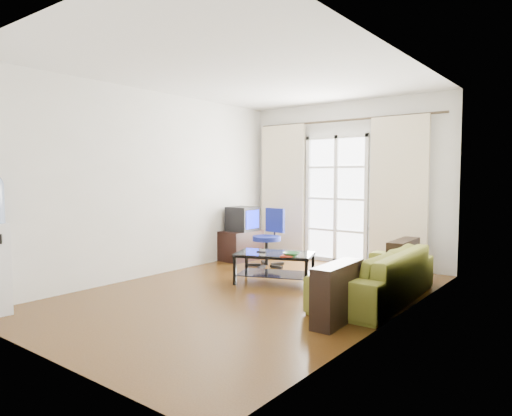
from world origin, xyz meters
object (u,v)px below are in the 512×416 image
Objects in this scene: tv_stand at (241,245)px; task_chair at (268,250)px; sofa at (376,274)px; coffee_table at (275,264)px; crt_tv at (242,219)px.

task_chair is at bearing -10.93° from tv_stand.
sofa is 2.23× the size of task_chair.
tv_stand is (-1.47, 1.05, -0.01)m from coffee_table.
task_chair is (-0.73, 0.85, 0.01)m from coffee_table.
coffee_table is 1.68× the size of tv_stand.
task_chair is (-2.16, 0.80, -0.02)m from sofa.
sofa is at bearing -22.44° from crt_tv.
task_chair reaches higher than tv_stand.
coffee_table is 1.25× the size of task_chair.
sofa is at bearing -14.56° from tv_stand.
sofa is 1.43m from coffee_table.
coffee_table is at bearing -44.01° from task_chair.
sofa is at bearing 1.98° from coffee_table.
sofa is 4.30× the size of crt_tv.
crt_tv reaches higher than coffee_table.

